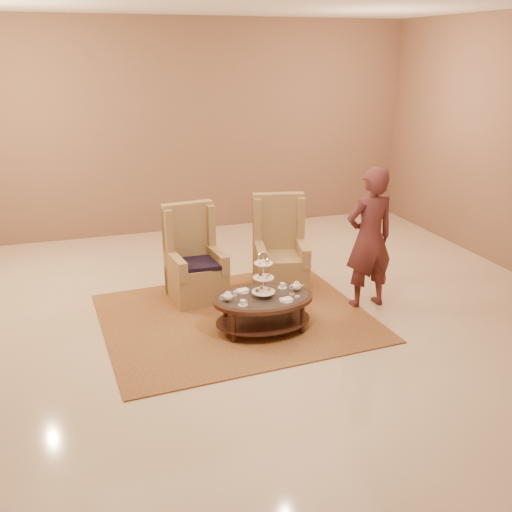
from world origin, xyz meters
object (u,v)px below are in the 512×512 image
object	(u,v)px
armchair_left	(194,267)
person	(369,239)
armchair_right	(280,258)
tea_table	(263,303)

from	to	relation	value
armchair_left	person	xyz separation A→B (m)	(1.95, -0.90, 0.46)
armchair_left	person	world-z (taller)	person
armchair_right	person	distance (m)	1.27
tea_table	armchair_right	distance (m)	1.28
tea_table	armchair_right	xyz separation A→B (m)	(0.61, 1.13, 0.07)
armchair_left	armchair_right	world-z (taller)	armchair_right
person	armchair_right	bearing A→B (deg)	-50.66
tea_table	person	bearing A→B (deg)	12.51
tea_table	person	distance (m)	1.54
armchair_right	person	xyz separation A→B (m)	(0.81, -0.86, 0.45)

